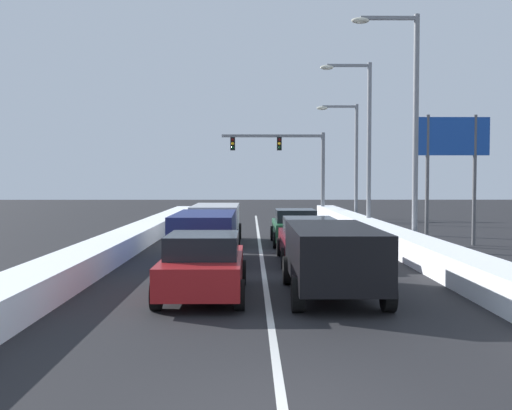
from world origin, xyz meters
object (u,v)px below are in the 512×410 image
(suv_black_right_lane_nearest, at_px, (332,254))
(sedan_red_center_lane_nearest, at_px, (203,265))
(sedan_green_right_lane_third, at_px, (295,227))
(street_lamp_right_far, at_px, (350,151))
(suv_navy_center_lane_second, at_px, (205,233))
(suv_silver_center_lane_third, at_px, (216,220))
(sedan_maroon_right_lane_second, at_px, (309,239))
(street_lamp_right_near, at_px, (407,112))
(roadside_sign_right, at_px, (451,150))
(street_lamp_right_mid, at_px, (363,132))
(traffic_light_gantry, at_px, (291,156))

(suv_black_right_lane_nearest, xyz_separation_m, sedan_red_center_lane_nearest, (-3.07, 0.02, -0.25))
(sedan_green_right_lane_third, distance_m, street_lamp_right_far, 14.02)
(suv_navy_center_lane_second, relative_size, suv_silver_center_lane_third, 1.00)
(sedan_maroon_right_lane_second, height_order, street_lamp_right_near, street_lamp_right_near)
(street_lamp_right_near, distance_m, street_lamp_right_far, 14.94)
(suv_black_right_lane_nearest, height_order, sedan_green_right_lane_third, suv_black_right_lane_nearest)
(suv_black_right_lane_nearest, height_order, street_lamp_right_far, street_lamp_right_far)
(sedan_green_right_lane_third, distance_m, street_lamp_right_near, 6.66)
(sedan_green_right_lane_third, xyz_separation_m, roadside_sign_right, (6.54, -0.44, 3.25))
(sedan_red_center_lane_nearest, relative_size, roadside_sign_right, 0.82)
(sedan_green_right_lane_third, relative_size, street_lamp_right_near, 0.49)
(sedan_maroon_right_lane_second, height_order, sedan_green_right_lane_third, same)
(street_lamp_right_mid, relative_size, roadside_sign_right, 1.59)
(sedan_red_center_lane_nearest, xyz_separation_m, street_lamp_right_far, (7.49, 24.24, 3.81))
(suv_black_right_lane_nearest, relative_size, street_lamp_right_far, 0.65)
(street_lamp_right_near, distance_m, street_lamp_right_mid, 7.47)
(traffic_light_gantry, height_order, street_lamp_right_far, street_lamp_right_far)
(sedan_green_right_lane_third, distance_m, street_lamp_right_mid, 7.90)
(suv_black_right_lane_nearest, xyz_separation_m, street_lamp_right_near, (4.18, 9.34, 4.41))
(sedan_red_center_lane_nearest, height_order, street_lamp_right_mid, street_lamp_right_mid)
(sedan_red_center_lane_nearest, relative_size, suv_navy_center_lane_second, 0.92)
(sedan_red_center_lane_nearest, relative_size, traffic_light_gantry, 0.60)
(sedan_maroon_right_lane_second, distance_m, street_lamp_right_far, 19.17)
(suv_black_right_lane_nearest, bearing_deg, traffic_light_gantry, 88.06)
(sedan_red_center_lane_nearest, relative_size, street_lamp_right_far, 0.59)
(suv_navy_center_lane_second, xyz_separation_m, roadside_sign_right, (9.97, 5.29, 3.00))
(sedan_maroon_right_lane_second, bearing_deg, suv_silver_center_lane_third, 119.82)
(sedan_green_right_lane_third, xyz_separation_m, street_lamp_right_far, (4.46, 12.74, 3.81))
(street_lamp_right_near, bearing_deg, traffic_light_gantry, 98.79)
(sedan_green_right_lane_third, bearing_deg, suv_navy_center_lane_second, -120.95)
(sedan_red_center_lane_nearest, height_order, roadside_sign_right, roadside_sign_right)
(sedan_green_right_lane_third, height_order, suv_navy_center_lane_second, suv_navy_center_lane_second)
(suv_silver_center_lane_third, distance_m, street_lamp_right_far, 14.96)
(street_lamp_right_near, bearing_deg, suv_black_right_lane_nearest, -114.11)
(sedan_maroon_right_lane_second, xyz_separation_m, suv_silver_center_lane_third, (-3.48, 6.07, 0.25))
(sedan_green_right_lane_third, xyz_separation_m, sedan_red_center_lane_nearest, (-3.03, -11.50, 0.00))
(suv_black_right_lane_nearest, relative_size, sedan_maroon_right_lane_second, 1.09)
(sedan_green_right_lane_third, xyz_separation_m, suv_silver_center_lane_third, (-3.43, 0.54, 0.25))
(street_lamp_right_far, bearing_deg, sedan_maroon_right_lane_second, -103.58)
(suv_silver_center_lane_third, height_order, street_lamp_right_far, street_lamp_right_far)
(sedan_green_right_lane_third, relative_size, street_lamp_right_far, 0.59)
(sedan_red_center_lane_nearest, distance_m, roadside_sign_right, 14.98)
(street_lamp_right_mid, bearing_deg, sedan_green_right_lane_third, -126.13)
(sedan_green_right_lane_third, relative_size, roadside_sign_right, 0.82)
(street_lamp_right_near, relative_size, street_lamp_right_far, 1.22)
(suv_black_right_lane_nearest, distance_m, suv_silver_center_lane_third, 12.55)
(traffic_light_gantry, bearing_deg, sedan_red_center_lane_nearest, -97.79)
(sedan_green_right_lane_third, bearing_deg, street_lamp_right_near, -27.29)
(suv_navy_center_lane_second, height_order, street_lamp_right_near, street_lamp_right_near)
(roadside_sign_right, bearing_deg, sedan_green_right_lane_third, 176.12)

